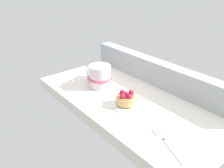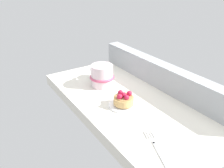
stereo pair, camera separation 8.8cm
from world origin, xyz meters
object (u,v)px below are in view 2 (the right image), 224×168
(raspberry_tart, at_px, (124,99))
(dessert_fork, at_px, (157,148))
(dessert_plate, at_px, (124,105))
(sugar_bowl, at_px, (97,73))
(coffee_mug, at_px, (102,76))

(raspberry_tart, height_order, dessert_fork, raspberry_tart)
(dessert_plate, xyz_separation_m, sugar_bowl, (-0.26, 0.04, 0.02))
(dessert_plate, xyz_separation_m, dessert_fork, (0.23, -0.05, -0.00))
(coffee_mug, bearing_deg, raspberry_tart, -6.22)
(sugar_bowl, bearing_deg, raspberry_tart, -8.82)
(coffee_mug, distance_m, sugar_bowl, 0.08)
(coffee_mug, height_order, sugar_bowl, coffee_mug)
(dessert_plate, bearing_deg, dessert_fork, -13.02)
(raspberry_tart, distance_m, sugar_bowl, 0.26)
(raspberry_tart, bearing_deg, sugar_bowl, 171.18)
(dessert_fork, bearing_deg, raspberry_tart, 167.00)
(dessert_plate, bearing_deg, coffee_mug, 173.81)
(dessert_plate, relative_size, sugar_bowl, 1.65)
(raspberry_tart, bearing_deg, coffee_mug, 173.78)
(sugar_bowl, bearing_deg, dessert_plate, -8.80)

